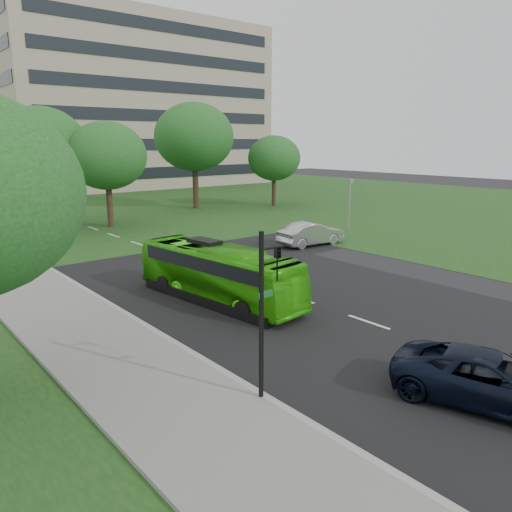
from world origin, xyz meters
The scene contains 12 objects.
ground centered at (0.00, 0.00, 0.00)m, with size 160.00×160.00×0.00m, color black.
street_surfaces centered at (-0.38, 22.75, 0.03)m, with size 120.00×120.00×0.15m.
office_building centered at (21.96, 61.96, 12.50)m, with size 40.10×20.10×25.00m.
tree_park_b centered at (-2.49, 29.48, 6.58)m, with size 7.44×7.44×9.76m.
tree_park_c centered at (1.51, 25.91, 5.81)m, with size 6.45×6.45×8.56m.
tree_park_d centered at (13.47, 31.46, 7.38)m, with size 8.24×8.24×10.90m.
tree_park_e centered at (21.20, 27.71, 5.16)m, with size 5.70×5.70×7.60m.
bus centered at (-2.96, 4.07, 1.25)m, with size 2.10×8.96×2.49m, color #36BC10.
sedan centered at (8.96, 10.00, 0.80)m, with size 1.69×4.84×1.60m, color #A7A6AB.
suv centered at (-2.50, -8.00, 0.71)m, with size 2.35×5.11×1.42m, color black.
traffic_light centered at (-7.05, -3.97, 2.79)m, with size 0.76×0.21×4.76m.
camera_pole centered at (15.27, 12.00, 2.64)m, with size 0.40×0.36×4.09m.
Camera 1 is at (-15.24, -13.53, 6.99)m, focal length 35.00 mm.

